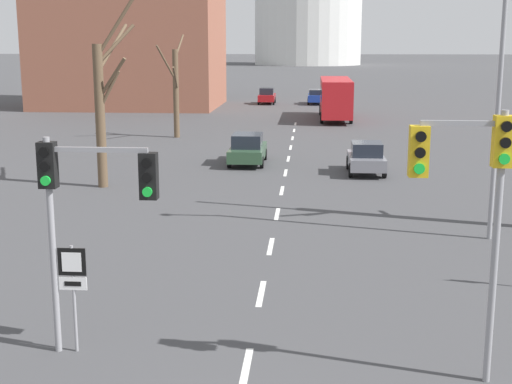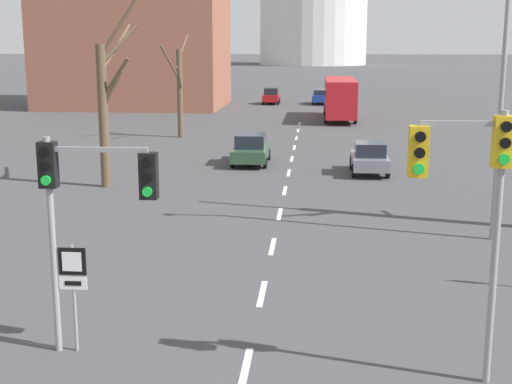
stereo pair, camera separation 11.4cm
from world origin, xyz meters
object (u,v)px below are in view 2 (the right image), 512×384
Objects in this scene: sedan_mid_centre at (320,97)px; sedan_near_left at (271,96)px; sedan_near_right at (369,158)px; city_bus at (340,96)px; traffic_signal_near_left at (85,191)px; sedan_far_left at (251,149)px; traffic_signal_near_right at (472,180)px; route_sign_post at (73,280)px; street_lamp_right at (491,68)px.

sedan_near_left is at bearing -177.94° from sedan_mid_centre.
city_bus is (-0.73, 26.06, 1.23)m from sedan_near_right.
traffic_signal_near_left reaches higher than sedan_far_left.
sedan_near_left is (-0.16, 63.55, -2.68)m from traffic_signal_near_left.
traffic_signal_near_right is 1.20× the size of sedan_far_left.
sedan_near_right is 26.10m from city_bus.
route_sign_post is at bearing -109.56° from sedan_near_right.
traffic_signal_near_right is 2.25× the size of route_sign_post.
sedan_mid_centre is 1.02× the size of sedan_far_left.
city_bus is (-3.62, 38.16, -3.69)m from street_lamp_right.
traffic_signal_near_left is 0.87× the size of traffic_signal_near_right.
sedan_far_left is 0.41× the size of city_bus.
traffic_signal_near_right is at bearing -83.07° from sedan_near_left.
route_sign_post is 63.54m from sedan_near_left.
city_bus is (-0.91, 48.82, -2.01)m from traffic_signal_near_right.
traffic_signal_near_right is 0.57× the size of street_lamp_right.
sedan_far_left is at bearing -103.21° from city_bus.
route_sign_post is at bearing 174.75° from traffic_signal_near_right.
street_lamp_right is 38.51m from city_bus.
sedan_mid_centre is 15.77m from city_bus.
street_lamp_right is 0.88× the size of city_bus.
city_bus is at bearing -65.95° from sedan_near_left.
route_sign_post is at bearing -90.18° from sedan_near_left.
traffic_signal_near_left reaches higher than sedan_near_right.
sedan_near_right is at bearing 90.45° from traffic_signal_near_right.
sedan_near_left is 0.38× the size of city_bus.
sedan_far_left is (1.20, 24.51, -2.71)m from traffic_signal_near_left.
city_bus reaches higher than sedan_near_left.
city_bus is at bearing 91.07° from traffic_signal_near_right.
sedan_near_right is (7.63, -41.52, -0.05)m from sedan_near_left.
traffic_signal_near_right is at bearing -88.93° from city_bus.
sedan_far_left is (1.56, 24.51, -0.78)m from route_sign_post.
sedan_far_left is at bearing 86.36° from route_sign_post.
city_bus is (5.53, 23.58, 1.22)m from sedan_far_left.
traffic_signal_near_right is (7.65, -0.73, 0.51)m from traffic_signal_near_left.
traffic_signal_near_right reaches higher than sedan_near_left.
sedan_near_left is at bearing 90.14° from traffic_signal_near_left.
traffic_signal_near_left is 63.60m from sedan_near_left.
city_bus is at bearing 82.02° from traffic_signal_near_left.
sedan_far_left is at bearing -88.00° from sedan_near_left.
sedan_near_right is (-2.88, 12.10, -4.92)m from street_lamp_right.
street_lamp_right is 17.90m from sedan_far_left.
traffic_signal_near_left is at bearing -94.59° from sedan_mid_centre.
sedan_far_left reaches higher than sedan_near_right.
route_sign_post reaches higher than sedan_near_left.
sedan_far_left is at bearing 158.41° from sedan_near_right.
traffic_signal_near_right is at bearing -104.23° from street_lamp_right.
traffic_signal_near_right is 64.60m from sedan_mid_centre.
route_sign_post is 63.97m from sedan_mid_centre.
sedan_near_left is 0.92× the size of sedan_far_left.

